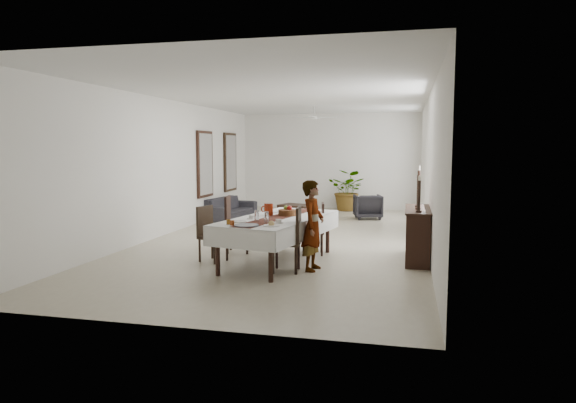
{
  "coord_description": "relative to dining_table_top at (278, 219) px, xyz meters",
  "views": [
    {
      "loc": [
        2.58,
        -11.28,
        2.06
      ],
      "look_at": [
        0.4,
        -1.93,
        1.05
      ],
      "focal_mm": 32.0,
      "sensor_mm": 36.0,
      "label": 1
    }
  ],
  "objects": [
    {
      "name": "plate_far_left",
      "position": [
        -0.22,
        0.66,
        0.05
      ],
      "size": [
        0.26,
        0.26,
        0.02
      ],
      "primitive_type": "cylinder",
      "color": "white",
      "rests_on": "tablecloth_top"
    },
    {
      "name": "chair_left_far_back",
      "position": [
        -1.21,
        0.73,
        0.02
      ],
      "size": [
        0.12,
        0.47,
        0.6
      ],
      "primitive_type": "cube",
      "rotation": [
        0.0,
        0.0,
        -1.4
      ],
      "color": "black",
      "rests_on": "chair_left_far_seat"
    },
    {
      "name": "chair_right_far_leg_bl",
      "position": [
        0.33,
        0.68,
        -0.58
      ],
      "size": [
        0.05,
        0.05,
        0.42
      ],
      "primitive_type": "cylinder",
      "rotation": [
        0.0,
        0.0,
        0.19
      ],
      "color": "black",
      "rests_on": "floor"
    },
    {
      "name": "mirror_glass_far",
      "position": [
        -3.28,
        6.82,
        0.81
      ],
      "size": [
        0.01,
        0.9,
        1.7
      ],
      "primitive_type": "cube",
      "color": "silver",
      "rests_on": "mirror_frame_far"
    },
    {
      "name": "woman",
      "position": [
        0.7,
        -0.39,
        -0.03
      ],
      "size": [
        0.42,
        0.59,
        1.52
      ],
      "primitive_type": "imported",
      "rotation": [
        0.0,
        0.0,
        1.46
      ],
      "color": "gray",
      "rests_on": "floor"
    },
    {
      "name": "mirror_frame_near",
      "position": [
        -3.31,
        4.72,
        0.81
      ],
      "size": [
        0.06,
        1.05,
        1.85
      ],
      "primitive_type": "cube",
      "color": "black",
      "rests_on": "wall_left"
    },
    {
      "name": "plate_near_right",
      "position": [
        0.15,
        -1.03,
        0.05
      ],
      "size": [
        0.26,
        0.26,
        0.02
      ],
      "primitive_type": "cylinder",
      "color": "white",
      "rests_on": "tablecloth_top"
    },
    {
      "name": "candlestick_mid_shaft",
      "position": [
        2.43,
        0.65,
        0.53
      ],
      "size": [
        0.05,
        0.05,
        0.67
      ],
      "primitive_type": "cylinder",
      "color": "black",
      "rests_on": "candlestick_mid_base"
    },
    {
      "name": "tablecloth_top",
      "position": [
        0.0,
        0.0,
        0.03
      ],
      "size": [
        1.83,
        3.01,
        0.01
      ],
      "primitive_type": "cube",
      "rotation": [
        0.0,
        0.0,
        -0.2
      ],
      "color": "silver",
      "rests_on": "dining_table_top"
    },
    {
      "name": "fan_rod",
      "position": [
        -0.35,
        5.52,
        2.31
      ],
      "size": [
        0.04,
        0.04,
        0.2
      ],
      "primitive_type": "cylinder",
      "color": "silver",
      "rests_on": "ceiling"
    },
    {
      "name": "chair_right_far_leg_fr",
      "position": [
        0.6,
        1.09,
        -0.58
      ],
      "size": [
        0.05,
        0.05,
        0.42
      ],
      "primitive_type": "cylinder",
      "rotation": [
        0.0,
        0.0,
        0.19
      ],
      "color": "black",
      "rests_on": "floor"
    },
    {
      "name": "table_leg_bl",
      "position": [
        -0.22,
        1.31,
        -0.41
      ],
      "size": [
        0.09,
        0.09,
        0.76
      ],
      "primitive_type": "cylinder",
      "rotation": [
        0.0,
        0.0,
        -0.2
      ],
      "color": "black",
      "rests_on": "floor"
    },
    {
      "name": "chair_left_far_leg_fl",
      "position": [
        -1.22,
        0.92,
        -0.56
      ],
      "size": [
        0.05,
        0.05,
        0.47
      ],
      "primitive_type": "cylinder",
      "rotation": [
        0.0,
        0.0,
        0.17
      ],
      "color": "black",
      "rests_on": "floor"
    },
    {
      "name": "sofa",
      "position": [
        -2.84,
        5.41,
        -0.49
      ],
      "size": [
        1.14,
        2.17,
        0.6
      ],
      "primitive_type": "imported",
      "rotation": [
        0.0,
        0.0,
        1.4
      ],
      "color": "#2C2A2F",
      "rests_on": "floor"
    },
    {
      "name": "table_leg_br",
      "position": [
        0.72,
        1.12,
        -0.41
      ],
      "size": [
        0.09,
        0.09,
        0.76
      ],
      "primitive_type": "cylinder",
      "rotation": [
        0.0,
        0.0,
        -0.2
      ],
      "color": "black",
      "rests_on": "floor"
    },
    {
      "name": "candlestick_far_shaft",
      "position": [
        2.43,
        1.06,
        0.48
      ],
      "size": [
        0.05,
        0.05,
        0.57
      ],
      "primitive_type": "cylinder",
      "color": "black",
      "rests_on": "candlestick_far_base"
    },
    {
      "name": "candlestick_far_base",
      "position": [
        2.43,
        1.06,
        0.18
      ],
      "size": [
        0.1,
        0.1,
        0.03
      ],
      "primitive_type": "cylinder",
      "color": "black",
      "rests_on": "sideboard_top"
    },
    {
      "name": "chair_left_near_leg_fr",
      "position": [
        -1.4,
        -0.25,
        -0.58
      ],
      "size": [
        0.05,
        0.05,
        0.42
      ],
      "primitive_type": "cylinder",
      "rotation": [
        0.0,
        0.0,
        -0.32
      ],
      "color": "black",
      "rests_on": "floor"
    },
    {
      "name": "tablecloth_drape_far",
      "position": [
        0.28,
        1.37,
        -0.13
      ],
      "size": [
        1.26,
        0.27,
        0.33
      ],
      "primitive_type": "cube",
      "rotation": [
        0.0,
        0.0,
        -0.2
      ],
      "color": "white",
      "rests_on": "dining_table_top"
    },
    {
      "name": "chair_left_far_leg_bl",
      "position": [
        -0.84,
        0.99,
        -0.56
      ],
      "size": [
        0.05,
        0.05,
        0.47
      ],
      "primitive_type": "cylinder",
      "rotation": [
        0.0,
        0.0,
        0.17
      ],
      "color": "black",
      "rests_on": "floor"
    },
    {
      "name": "fan_hub",
      "position": [
        -0.35,
        5.52,
        2.11
      ],
      "size": [
        0.16,
        0.16,
        0.08
      ],
      "primitive_type": "cylinder",
      "color": "white",
      "rests_on": "fan_rod"
    },
    {
      "name": "jam_jar_b",
      "position": [
        -0.57,
        -1.02,
        0.08
      ],
      "size": [
        0.07,
        0.07,
        0.08
      ],
      "primitive_type": "cylinder",
      "color": "brown",
      "rests_on": "tablecloth_top"
    },
    {
      "name": "table_runner",
      "position": [
        0.0,
        0.0,
        0.04
      ],
      "size": [
        0.93,
        2.74,
        0.0
      ],
      "primitive_type": "cube",
      "rotation": [
        0.0,
        0.0,
        -0.2
      ],
      "color": "#5F281B",
      "rests_on": "tablecloth_top"
    },
    {
      "name": "red_pitcher",
      "position": [
        -0.23,
        0.22,
        0.15
      ],
      "size": [
        0.19,
        0.19,
        0.22
      ],
      "primitive_type": "cylinder",
      "rotation": [
        0.0,
        0.0,
        -0.2
      ],
      "color": "maroon",
      "rests_on": "tablecloth_top"
    },
    {
      "name": "tablecloth_drape_right",
      "position": [
        0.62,
        -0.13,
        -0.13
      ],
      "size": [
        0.58,
        2.75,
        0.33
      ],
      "primitive_type": "cube",
      "rotation": [
        0.0,
        0.0,
        -0.2
      ],
      "color": "silver",
      "rests_on": "dining_table_top"
    },
    {
      "name": "pitcher_handle",
      "position": [
        -0.32,
        0.23,
        0.15
      ],
      "size": [
        0.13,
        0.05,
        0.13
      ],
      "primitive_type": "torus",
      "rotation": [
        1.57,
        0.0,
        -0.2
      ],
      "color": "#95240A",
      "rests_on": "red_pitcher"
    },
    {
      "name": "chair_right_near_leg_bl",
      "position": [
        0.11,
        -0.79,
        -0.56
      ],
      "size": [
        0.05,
        0.05,
        0.46
      ],
      "primitive_type": "cylinder",
      "rotation": [
        0.0,
        0.0,
        0.09
      ],
      "color": "black",
      "rests_on": "floor"
    },
    {
      "name": "chair_left_far_leg_fr",
      "position": [
        -1.16,
        0.54,
        -0.56
      ],
      "size": [
        0.05,
        0.05,
        0.47
      ],
      "primitive_type": "cylinder",
      "rotation": [
        0.0,
        0.0,
        0.17
      ],
      "color": "black",
      "rests_on": "floor"
    },
    {
      "name": "mirror_glass_near",
      "position": [
        -3.28,
        4.72,
        0.81
      ],
      "size": [
        0.01,
        0.9,
        1.7
      ],
      "primitive_type": "cube",
      "color": "white",
      "rests_on": "mirror_frame_near"
    },
    {
      "name": "chair_left_near_back",
      "position": [
        -1.36,
        -0.08,
        -0.05
      ],
      "size": [
        0.17,
        0.42,
        0.54
      ],
      "primitive_type": "cube",
      "rotation": [
        0.0,
        0.0,
        -1.9
      ],
      "color": "black",
      "rests_on": "chair_left_near_seat"
    },
    {
      "name": "bread_near_right",
      "position": [
        0.15,
        -1.03,
        0.08
      ],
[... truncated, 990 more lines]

